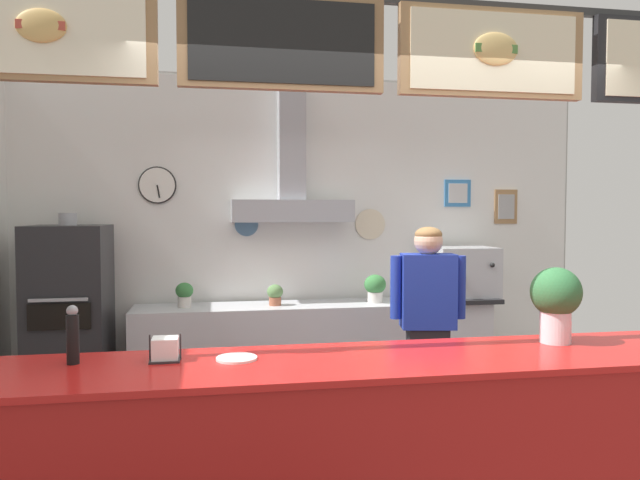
% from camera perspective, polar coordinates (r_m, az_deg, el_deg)
% --- Properties ---
extents(back_wall_assembly, '(5.34, 2.85, 2.98)m').
position_cam_1_polar(back_wall_assembly, '(5.52, -1.18, 1.13)').
color(back_wall_assembly, '#9E9E99').
rests_on(back_wall_assembly, ground_plane).
extents(service_counter, '(3.92, 0.70, 1.04)m').
position_cam_1_polar(service_counter, '(3.09, 7.51, -20.37)').
color(service_counter, '#B21916').
rests_on(service_counter, ground_plane).
extents(back_prep_counter, '(3.16, 0.53, 0.91)m').
position_cam_1_polar(back_prep_counter, '(5.43, -0.50, -10.92)').
color(back_prep_counter, silver).
rests_on(back_prep_counter, ground_plane).
extents(pizza_oven, '(0.60, 0.68, 1.72)m').
position_cam_1_polar(pizza_oven, '(5.27, -22.77, -7.50)').
color(pizza_oven, '#232326').
rests_on(pizza_oven, ground_plane).
extents(shop_worker, '(0.53, 0.28, 1.62)m').
position_cam_1_polar(shop_worker, '(4.39, 10.24, -8.39)').
color(shop_worker, '#232328').
rests_on(shop_worker, ground_plane).
extents(espresso_machine, '(0.57, 0.51, 0.49)m').
position_cam_1_polar(espresso_machine, '(5.69, 13.55, -3.19)').
color(espresso_machine, '#B7BABF').
rests_on(espresso_machine, back_prep_counter).
extents(potted_thyme, '(0.15, 0.15, 0.21)m').
position_cam_1_polar(potted_thyme, '(5.26, -12.82, -5.02)').
color(potted_thyme, beige).
rests_on(potted_thyme, back_prep_counter).
extents(potted_rosemary, '(0.20, 0.20, 0.25)m').
position_cam_1_polar(potted_rosemary, '(5.42, 5.28, -4.48)').
color(potted_rosemary, beige).
rests_on(potted_rosemary, back_prep_counter).
extents(potted_oregano, '(0.14, 0.14, 0.18)m').
position_cam_1_polar(potted_oregano, '(5.25, -4.31, -5.16)').
color(potted_oregano, '#9E563D').
rests_on(potted_oregano, back_prep_counter).
extents(basil_vase, '(0.26, 0.26, 0.40)m').
position_cam_1_polar(basil_vase, '(3.39, 21.59, -5.43)').
color(basil_vase, silver).
rests_on(basil_vase, service_counter).
extents(condiment_plate, '(0.19, 0.19, 0.01)m').
position_cam_1_polar(condiment_plate, '(2.87, -7.96, -11.12)').
color(condiment_plate, white).
rests_on(condiment_plate, service_counter).
extents(pepper_grinder, '(0.06, 0.06, 0.27)m').
position_cam_1_polar(pepper_grinder, '(2.96, -22.54, -8.38)').
color(pepper_grinder, black).
rests_on(pepper_grinder, service_counter).
extents(napkin_holder, '(0.15, 0.14, 0.12)m').
position_cam_1_polar(napkin_holder, '(2.91, -14.56, -10.12)').
color(napkin_holder, '#262628').
rests_on(napkin_holder, service_counter).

